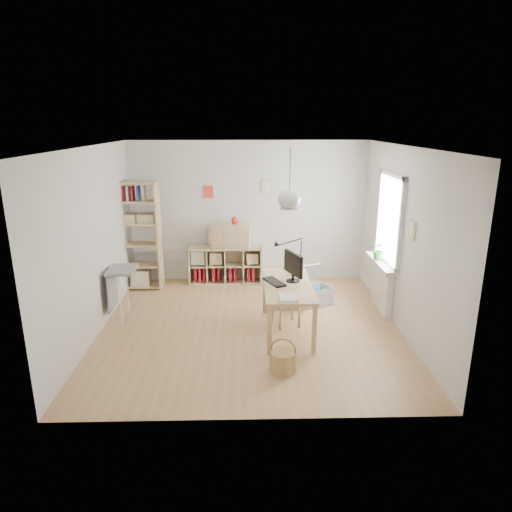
{
  "coord_description": "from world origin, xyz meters",
  "views": [
    {
      "loc": [
        -0.07,
        -6.38,
        3.03
      ],
      "look_at": [
        0.1,
        0.3,
        1.05
      ],
      "focal_mm": 32.0,
      "sensor_mm": 36.0,
      "label": 1
    }
  ],
  "objects_px": {
    "chair": "(285,298)",
    "storage_chest": "(312,292)",
    "desk": "(288,290)",
    "tall_bookshelf": "(137,232)",
    "monitor": "(293,265)",
    "cube_shelf": "(224,267)",
    "drawer_chest": "(230,236)"
  },
  "relations": [
    {
      "from": "tall_bookshelf",
      "to": "monitor",
      "type": "distance_m",
      "value": 3.24
    },
    {
      "from": "drawer_chest",
      "to": "chair",
      "type": "bearing_deg",
      "value": -59.25
    },
    {
      "from": "tall_bookshelf",
      "to": "drawer_chest",
      "type": "bearing_deg",
      "value": 8.11
    },
    {
      "from": "tall_bookshelf",
      "to": "storage_chest",
      "type": "height_order",
      "value": "tall_bookshelf"
    },
    {
      "from": "chair",
      "to": "storage_chest",
      "type": "relative_size",
      "value": 0.88
    },
    {
      "from": "desk",
      "to": "drawer_chest",
      "type": "relative_size",
      "value": 1.97
    },
    {
      "from": "chair",
      "to": "storage_chest",
      "type": "height_order",
      "value": "chair"
    },
    {
      "from": "desk",
      "to": "chair",
      "type": "height_order",
      "value": "desk"
    },
    {
      "from": "monitor",
      "to": "storage_chest",
      "type": "bearing_deg",
      "value": 44.13
    },
    {
      "from": "cube_shelf",
      "to": "drawer_chest",
      "type": "xyz_separation_m",
      "value": [
        0.12,
        -0.04,
        0.64
      ]
    },
    {
      "from": "desk",
      "to": "monitor",
      "type": "xyz_separation_m",
      "value": [
        0.09,
        0.13,
        0.34
      ]
    },
    {
      "from": "desk",
      "to": "monitor",
      "type": "distance_m",
      "value": 0.37
    },
    {
      "from": "storage_chest",
      "to": "drawer_chest",
      "type": "distance_m",
      "value": 1.94
    },
    {
      "from": "monitor",
      "to": "chair",
      "type": "bearing_deg",
      "value": 100.59
    },
    {
      "from": "storage_chest",
      "to": "desk",
      "type": "bearing_deg",
      "value": -137.65
    },
    {
      "from": "chair",
      "to": "cube_shelf",
      "type": "bearing_deg",
      "value": 103.07
    },
    {
      "from": "desk",
      "to": "tall_bookshelf",
      "type": "bearing_deg",
      "value": 142.99
    },
    {
      "from": "chair",
      "to": "monitor",
      "type": "distance_m",
      "value": 0.6
    },
    {
      "from": "tall_bookshelf",
      "to": "chair",
      "type": "relative_size",
      "value": 2.72
    },
    {
      "from": "cube_shelf",
      "to": "tall_bookshelf",
      "type": "relative_size",
      "value": 0.7
    },
    {
      "from": "desk",
      "to": "drawer_chest",
      "type": "xyz_separation_m",
      "value": [
        -0.9,
        2.19,
        0.28
      ]
    },
    {
      "from": "desk",
      "to": "cube_shelf",
      "type": "distance_m",
      "value": 2.48
    },
    {
      "from": "chair",
      "to": "storage_chest",
      "type": "xyz_separation_m",
      "value": [
        0.53,
        0.84,
        -0.22
      ]
    },
    {
      "from": "drawer_chest",
      "to": "tall_bookshelf",
      "type": "bearing_deg",
      "value": -166.31
    },
    {
      "from": "desk",
      "to": "drawer_chest",
      "type": "bearing_deg",
      "value": 112.4
    },
    {
      "from": "desk",
      "to": "storage_chest",
      "type": "height_order",
      "value": "desk"
    },
    {
      "from": "cube_shelf",
      "to": "desk",
      "type": "bearing_deg",
      "value": -65.39
    },
    {
      "from": "storage_chest",
      "to": "drawer_chest",
      "type": "relative_size",
      "value": 1.09
    },
    {
      "from": "storage_chest",
      "to": "monitor",
      "type": "bearing_deg",
      "value": -136.29
    },
    {
      "from": "desk",
      "to": "storage_chest",
      "type": "xyz_separation_m",
      "value": [
        0.53,
        1.11,
        -0.45
      ]
    },
    {
      "from": "cube_shelf",
      "to": "tall_bookshelf",
      "type": "height_order",
      "value": "tall_bookshelf"
    },
    {
      "from": "tall_bookshelf",
      "to": "chair",
      "type": "bearing_deg",
      "value": -32.97
    }
  ]
}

